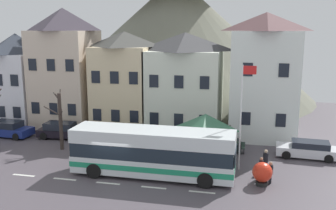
{
  "coord_description": "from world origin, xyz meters",
  "views": [
    {
      "loc": [
        8.62,
        -22.15,
        9.63
      ],
      "look_at": [
        2.81,
        3.62,
        4.24
      ],
      "focal_mm": 40.07,
      "sensor_mm": 36.0,
      "label": 1
    }
  ],
  "objects_px": {
    "townhouse_03": "(185,83)",
    "hilltop_castle": "(176,34)",
    "parked_car_00": "(62,130)",
    "pedestrian_01": "(266,160)",
    "townhouse_02": "(125,81)",
    "townhouse_04": "(264,75)",
    "bare_tree_01": "(60,120)",
    "townhouse_00": "(18,78)",
    "flagpole": "(242,110)",
    "bus_shelter": "(206,122)",
    "parked_car_02": "(9,129)",
    "harbour_buoy": "(262,173)",
    "parked_car_04": "(115,138)",
    "townhouse_01": "(65,68)",
    "pedestrian_00": "(261,167)",
    "pedestrian_02": "(270,171)",
    "transit_bus": "(153,153)",
    "parked_car_01": "(308,149)",
    "public_bench": "(233,147)",
    "parked_car_03": "(216,142)"
  },
  "relations": [
    {
      "from": "townhouse_03",
      "to": "hilltop_castle",
      "type": "bearing_deg",
      "value": 104.01
    },
    {
      "from": "parked_car_00",
      "to": "pedestrian_01",
      "type": "xyz_separation_m",
      "value": [
        17.59,
        -4.49,
        0.22
      ]
    },
    {
      "from": "townhouse_02",
      "to": "townhouse_04",
      "type": "height_order",
      "value": "townhouse_04"
    },
    {
      "from": "townhouse_04",
      "to": "bare_tree_01",
      "type": "height_order",
      "value": "townhouse_04"
    },
    {
      "from": "parked_car_00",
      "to": "townhouse_00",
      "type": "bearing_deg",
      "value": 143.6
    },
    {
      "from": "townhouse_03",
      "to": "flagpole",
      "type": "relative_size",
      "value": 1.27
    },
    {
      "from": "hilltop_castle",
      "to": "bus_shelter",
      "type": "relative_size",
      "value": 10.64
    },
    {
      "from": "parked_car_02",
      "to": "harbour_buoy",
      "type": "distance_m",
      "value": 23.05
    },
    {
      "from": "townhouse_03",
      "to": "pedestrian_01",
      "type": "xyz_separation_m",
      "value": [
        7.22,
        -9.04,
        -3.75
      ]
    },
    {
      "from": "parked_car_04",
      "to": "townhouse_01",
      "type": "bearing_deg",
      "value": -39.27
    },
    {
      "from": "townhouse_00",
      "to": "flagpole",
      "type": "distance_m",
      "value": 24.82
    },
    {
      "from": "hilltop_castle",
      "to": "pedestrian_00",
      "type": "relative_size",
      "value": 25.9
    },
    {
      "from": "townhouse_02",
      "to": "townhouse_01",
      "type": "bearing_deg",
      "value": -177.99
    },
    {
      "from": "parked_car_00",
      "to": "pedestrian_02",
      "type": "relative_size",
      "value": 2.96
    },
    {
      "from": "townhouse_00",
      "to": "pedestrian_02",
      "type": "relative_size",
      "value": 6.2
    },
    {
      "from": "transit_bus",
      "to": "parked_car_01",
      "type": "relative_size",
      "value": 2.35
    },
    {
      "from": "townhouse_04",
      "to": "hilltop_castle",
      "type": "distance_m",
      "value": 21.92
    },
    {
      "from": "townhouse_01",
      "to": "bus_shelter",
      "type": "distance_m",
      "value": 16.89
    },
    {
      "from": "parked_car_04",
      "to": "flagpole",
      "type": "height_order",
      "value": "flagpole"
    },
    {
      "from": "townhouse_01",
      "to": "townhouse_03",
      "type": "distance_m",
      "value": 12.02
    },
    {
      "from": "townhouse_04",
      "to": "harbour_buoy",
      "type": "bearing_deg",
      "value": -90.77
    },
    {
      "from": "parked_car_02",
      "to": "pedestrian_01",
      "type": "relative_size",
      "value": 2.61
    },
    {
      "from": "parked_car_04",
      "to": "pedestrian_00",
      "type": "relative_size",
      "value": 2.96
    },
    {
      "from": "harbour_buoy",
      "to": "townhouse_02",
      "type": "bearing_deg",
      "value": 138.61
    },
    {
      "from": "parked_car_00",
      "to": "parked_car_01",
      "type": "bearing_deg",
      "value": -5.42
    },
    {
      "from": "pedestrian_00",
      "to": "public_bench",
      "type": "distance_m",
      "value": 5.4
    },
    {
      "from": "townhouse_02",
      "to": "pedestrian_02",
      "type": "distance_m",
      "value": 17.64
    },
    {
      "from": "pedestrian_02",
      "to": "public_bench",
      "type": "bearing_deg",
      "value": 114.35
    },
    {
      "from": "townhouse_00",
      "to": "parked_car_00",
      "type": "relative_size",
      "value": 2.1
    },
    {
      "from": "townhouse_02",
      "to": "bare_tree_01",
      "type": "relative_size",
      "value": 1.93
    },
    {
      "from": "public_bench",
      "to": "harbour_buoy",
      "type": "xyz_separation_m",
      "value": [
        2.08,
        -6.03,
        0.34
      ]
    },
    {
      "from": "townhouse_03",
      "to": "parked_car_02",
      "type": "distance_m",
      "value": 16.6
    },
    {
      "from": "townhouse_04",
      "to": "public_bench",
      "type": "height_order",
      "value": "townhouse_04"
    },
    {
      "from": "bus_shelter",
      "to": "townhouse_04",
      "type": "bearing_deg",
      "value": 62.82
    },
    {
      "from": "harbour_buoy",
      "to": "pedestrian_01",
      "type": "bearing_deg",
      "value": 83.57
    },
    {
      "from": "parked_car_00",
      "to": "public_bench",
      "type": "relative_size",
      "value": 2.45
    },
    {
      "from": "harbour_buoy",
      "to": "pedestrian_00",
      "type": "bearing_deg",
      "value": 93.08
    },
    {
      "from": "public_bench",
      "to": "bare_tree_01",
      "type": "relative_size",
      "value": 0.37
    },
    {
      "from": "parked_car_01",
      "to": "flagpole",
      "type": "height_order",
      "value": "flagpole"
    },
    {
      "from": "transit_bus",
      "to": "pedestrian_00",
      "type": "height_order",
      "value": "transit_bus"
    },
    {
      "from": "hilltop_castle",
      "to": "pedestrian_02",
      "type": "bearing_deg",
      "value": -67.76
    },
    {
      "from": "transit_bus",
      "to": "bus_shelter",
      "type": "relative_size",
      "value": 3.0
    },
    {
      "from": "hilltop_castle",
      "to": "flagpole",
      "type": "bearing_deg",
      "value": -69.73
    },
    {
      "from": "townhouse_00",
      "to": "townhouse_04",
      "type": "relative_size",
      "value": 0.83
    },
    {
      "from": "parked_car_04",
      "to": "pedestrian_00",
      "type": "xyz_separation_m",
      "value": [
        11.86,
        -4.74,
        0.19
      ]
    },
    {
      "from": "transit_bus",
      "to": "pedestrian_02",
      "type": "relative_size",
      "value": 7.31
    },
    {
      "from": "parked_car_03",
      "to": "parked_car_00",
      "type": "bearing_deg",
      "value": 174.49
    },
    {
      "from": "parked_car_04",
      "to": "townhouse_00",
      "type": "bearing_deg",
      "value": -26.57
    },
    {
      "from": "transit_bus",
      "to": "townhouse_00",
      "type": "bearing_deg",
      "value": 146.6
    },
    {
      "from": "pedestrian_02",
      "to": "harbour_buoy",
      "type": "xyz_separation_m",
      "value": [
        -0.5,
        -0.32,
        -0.04
      ]
    }
  ]
}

